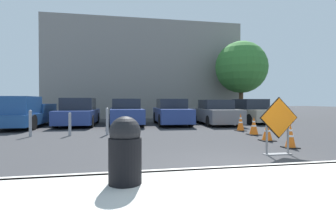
# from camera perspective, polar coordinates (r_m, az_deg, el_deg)

# --- Properties ---
(ground_plane) EXTENTS (96.00, 96.00, 0.00)m
(ground_plane) POSITION_cam_1_polar(r_m,az_deg,el_deg) (14.85, -1.61, -4.44)
(ground_plane) COLOR #333335
(sidewalk_strip) EXTENTS (23.90, 2.62, 0.14)m
(sidewalk_strip) POSITION_cam_1_polar(r_m,az_deg,el_deg) (4.26, 24.92, -17.15)
(sidewalk_strip) COLOR beige
(sidewalk_strip) RESTS_ON ground_plane
(curb_lip) EXTENTS (23.90, 0.20, 0.14)m
(curb_lip) POSITION_cam_1_polar(r_m,az_deg,el_deg) (5.34, 16.43, -13.39)
(curb_lip) COLOR beige
(curb_lip) RESTS_ON ground_plane
(road_closed_sign) EXTENTS (1.07, 0.20, 1.49)m
(road_closed_sign) POSITION_cam_1_polar(r_m,az_deg,el_deg) (7.30, 22.93, -3.61)
(road_closed_sign) COLOR black
(road_closed_sign) RESTS_ON ground_plane
(traffic_cone_nearest) EXTENTS (0.40, 0.40, 0.71)m
(traffic_cone_nearest) POSITION_cam_1_polar(r_m,az_deg,el_deg) (8.53, 25.10, -6.17)
(traffic_cone_nearest) COLOR black
(traffic_cone_nearest) RESTS_ON ground_plane
(traffic_cone_second) EXTENTS (0.46, 0.46, 0.69)m
(traffic_cone_second) POSITION_cam_1_polar(r_m,az_deg,el_deg) (9.73, 20.78, -5.36)
(traffic_cone_second) COLOR black
(traffic_cone_second) RESTS_ON ground_plane
(traffic_cone_third) EXTENTS (0.48, 0.48, 0.74)m
(traffic_cone_third) POSITION_cam_1_polar(r_m,az_deg,el_deg) (11.24, 18.19, -4.38)
(traffic_cone_third) COLOR black
(traffic_cone_third) RESTS_ON ground_plane
(traffic_cone_fourth) EXTENTS (0.44, 0.44, 0.80)m
(traffic_cone_fourth) POSITION_cam_1_polar(r_m,az_deg,el_deg) (12.52, 15.53, -3.68)
(traffic_cone_fourth) COLOR black
(traffic_cone_fourth) RESTS_ON ground_plane
(pickup_truck) EXTENTS (2.15, 5.41, 1.60)m
(pickup_truck) POSITION_cam_1_polar(r_m,az_deg,el_deg) (15.40, -29.06, -1.68)
(pickup_truck) COLOR navy
(pickup_truck) RESTS_ON ground_plane
(parked_car_nearest) EXTENTS (2.07, 4.31, 1.54)m
(parked_car_nearest) POSITION_cam_1_polar(r_m,az_deg,el_deg) (15.50, -18.92, -1.66)
(parked_car_nearest) COLOR navy
(parked_car_nearest) RESTS_ON ground_plane
(parked_car_second) EXTENTS (1.86, 4.73, 1.50)m
(parked_car_second) POSITION_cam_1_polar(r_m,az_deg,el_deg) (15.36, -9.19, -1.64)
(parked_car_second) COLOR navy
(parked_car_second) RESTS_ON ground_plane
(parked_car_third) EXTENTS (1.95, 4.40, 1.50)m
(parked_car_third) POSITION_cam_1_polar(r_m,az_deg,el_deg) (15.20, 0.80, -1.67)
(parked_car_third) COLOR navy
(parked_car_third) RESTS_ON ground_plane
(parked_car_fourth) EXTENTS (2.03, 4.39, 1.45)m
(parked_car_fourth) POSITION_cam_1_polar(r_m,az_deg,el_deg) (15.71, 10.39, -1.71)
(parked_car_fourth) COLOR slate
(parked_car_fourth) RESTS_ON ground_plane
(parked_car_fifth) EXTENTS (2.04, 4.10, 1.50)m
(parked_car_fifth) POSITION_cam_1_polar(r_m,az_deg,el_deg) (17.46, 17.58, -1.44)
(parked_car_fifth) COLOR #A39984
(parked_car_fifth) RESTS_ON ground_plane
(trash_bin) EXTENTS (0.50, 0.50, 1.01)m
(trash_bin) POSITION_cam_1_polar(r_m,az_deg,el_deg) (4.05, -9.32, -9.57)
(trash_bin) COLOR black
(trash_bin) RESTS_ON sidewalk_strip
(bollard_nearest) EXTENTS (0.12, 0.12, 1.10)m
(bollard_nearest) POSITION_cam_1_polar(r_m,az_deg,el_deg) (10.95, -13.09, -3.33)
(bollard_nearest) COLOR gray
(bollard_nearest) RESTS_ON ground_plane
(bollard_second) EXTENTS (0.12, 0.12, 0.92)m
(bollard_second) POSITION_cam_1_polar(r_m,az_deg,el_deg) (11.11, -20.59, -3.79)
(bollard_second) COLOR gray
(bollard_second) RESTS_ON ground_plane
(bollard_third) EXTENTS (0.12, 0.12, 1.03)m
(bollard_third) POSITION_cam_1_polar(r_m,az_deg,el_deg) (11.44, -27.78, -3.42)
(bollard_third) COLOR gray
(bollard_third) RESTS_ON ground_plane
(building_facade_backdrop) EXTENTS (15.81, 5.00, 7.89)m
(building_facade_backdrop) POSITION_cam_1_polar(r_m,az_deg,el_deg) (23.30, -5.30, 7.21)
(building_facade_backdrop) COLOR gray
(building_facade_backdrop) RESTS_ON ground_plane
(street_tree_behind_lot) EXTENTS (3.95, 3.95, 5.94)m
(street_tree_behind_lot) POSITION_cam_1_polar(r_m,az_deg,el_deg) (20.98, 15.66, 7.91)
(street_tree_behind_lot) COLOR #513823
(street_tree_behind_lot) RESTS_ON ground_plane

